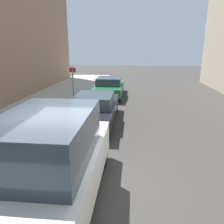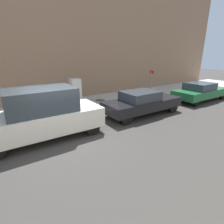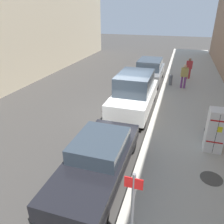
% 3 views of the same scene
% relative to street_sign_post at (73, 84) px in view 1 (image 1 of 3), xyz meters
% --- Properties ---
extents(ground_plane, '(80.00, 80.00, 0.00)m').
position_rel_street_sign_post_xyz_m(ground_plane, '(2.14, -7.23, -1.44)').
color(ground_plane, '#383533').
extents(manhole_cover, '(0.70, 0.70, 0.02)m').
position_rel_street_sign_post_xyz_m(manhole_cover, '(-1.98, -3.07, -1.25)').
color(manhole_cover, '#47443F').
rests_on(manhole_cover, sidewalk_slab).
extents(street_sign_post, '(0.36, 0.07, 2.23)m').
position_rel_street_sign_post_xyz_m(street_sign_post, '(0.00, 0.00, 0.00)').
color(street_sign_post, slate).
rests_on(street_sign_post, sidewalk_slab).
extents(parked_van_white, '(1.95, 4.81, 2.13)m').
position_rel_street_sign_post_xyz_m(parked_van_white, '(1.62, -7.81, -0.39)').
color(parked_van_white, silver).
rests_on(parked_van_white, ground).
extents(parked_sedan_dark, '(1.80, 4.76, 1.40)m').
position_rel_street_sign_post_xyz_m(parked_sedan_dark, '(1.62, -2.28, -0.70)').
color(parked_sedan_dark, black).
rests_on(parked_sedan_dark, ground).
extents(parked_sedan_green, '(1.87, 4.72, 1.37)m').
position_rel_street_sign_post_xyz_m(parked_sedan_green, '(1.62, 3.68, -0.73)').
color(parked_sedan_green, '#1E6038').
rests_on(parked_sedan_green, ground).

